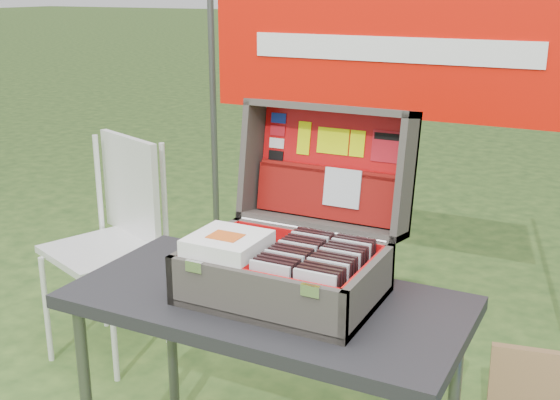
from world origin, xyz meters
The scene contains 86 objects.
table_top centered at (0.05, -0.06, 0.68)m, with size 1.12×0.56×0.04m, color black.
table_leg_bl centered at (-0.46, 0.16, 0.33)m, with size 0.04×0.04×0.66m, color #59595B.
suitcase centered at (0.09, 0.01, 0.95)m, with size 0.53×0.54×0.50m, color #443D35, non-canonical shape.
suitcase_base_bottom centered at (0.09, -0.05, 0.71)m, with size 0.53×0.38×0.02m, color #443D35.
suitcase_base_wall_front centered at (0.09, -0.22, 0.77)m, with size 0.53×0.02×0.14m, color #443D35.
suitcase_base_wall_back centered at (0.09, 0.13, 0.77)m, with size 0.53×0.02×0.14m, color #443D35.
suitcase_base_wall_left centered at (-0.16, -0.05, 0.77)m, with size 0.02×0.38×0.14m, color #443D35.
suitcase_base_wall_right centered at (0.34, -0.05, 0.77)m, with size 0.02×0.38×0.14m, color #443D35.
suitcase_liner_floor centered at (0.09, -0.05, 0.73)m, with size 0.48×0.33×0.01m, color #DB0800.
suitcase_latch_left centered at (-0.08, -0.23, 0.83)m, with size 0.05×0.01×0.03m, color silver.
suitcase_latch_right centered at (0.26, -0.23, 0.83)m, with size 0.05×0.01×0.03m, color silver.
suitcase_hinge centered at (0.09, 0.14, 0.84)m, with size 0.02×0.02×0.47m, color silver.
suitcase_lid_back centered at (0.09, 0.30, 1.01)m, with size 0.53×0.38×0.02m, color #443D35.
suitcase_lid_rim_far centered at (0.09, 0.27, 1.19)m, with size 0.53×0.02×0.14m, color #443D35.
suitcase_lid_rim_near centered at (0.09, 0.21, 0.84)m, with size 0.53×0.02×0.14m, color #443D35.
suitcase_lid_rim_left centered at (-0.16, 0.24, 1.02)m, with size 0.02×0.38×0.14m, color #443D35.
suitcase_lid_rim_right centered at (0.34, 0.24, 1.02)m, with size 0.02×0.38×0.14m, color #443D35.
suitcase_lid_liner centered at (0.09, 0.29, 1.01)m, with size 0.48×0.33×0.01m, color #DB0800.
suitcase_liner_wall_front centered at (0.09, -0.21, 0.78)m, with size 0.48×0.01×0.12m, color #DB0800.
suitcase_liner_wall_back centered at (0.09, 0.12, 0.78)m, with size 0.48×0.01×0.12m, color #DB0800.
suitcase_liner_wall_left centered at (-0.15, -0.05, 0.78)m, with size 0.01×0.33×0.12m, color #DB0800.
suitcase_liner_wall_right centered at (0.33, -0.05, 0.78)m, with size 0.01×0.33×0.12m, color #DB0800.
suitcase_lid_pocket centered at (0.09, 0.25, 0.93)m, with size 0.46×0.15×0.03m, color maroon.
suitcase_pocket_edge centered at (0.09, 0.26, 1.00)m, with size 0.45×0.02×0.02m, color maroon.
suitcase_pocket_cd centered at (0.15, 0.24, 0.96)m, with size 0.12×0.12×0.01m, color silver.
lid_sticker_cc_a centered at (-0.10, 0.30, 1.14)m, with size 0.05×0.03×0.00m, color #1933B2.
lid_sticker_cc_b centered at (-0.10, 0.30, 1.10)m, with size 0.05×0.03×0.00m, color red.
lid_sticker_cc_c centered at (-0.10, 0.29, 1.06)m, with size 0.05×0.03×0.00m, color white.
lid_sticker_cc_d centered at (-0.10, 0.28, 1.02)m, with size 0.05×0.03×0.00m, color black.
lid_card_neon_tall centered at (-0.01, 0.29, 1.09)m, with size 0.04×0.10×0.00m, color #DAF204.
lid_card_neon_main centered at (0.09, 0.29, 1.09)m, with size 0.10×0.08×0.00m, color #DAF204.
lid_card_neon_small centered at (0.17, 0.29, 1.09)m, with size 0.05×0.08×0.00m, color #DAF204.
lid_sticker_band centered at (0.26, 0.29, 1.09)m, with size 0.09×0.09×0.00m, color red.
lid_sticker_band_bar centered at (0.26, 0.30, 1.12)m, with size 0.08×0.02×0.00m, color black.
cd_left_0 centered at (0.12, -0.19, 0.80)m, with size 0.12×0.01×0.13m, color silver.
cd_left_1 centered at (0.12, -0.17, 0.80)m, with size 0.12×0.01×0.13m, color black.
cd_left_2 centered at (0.12, -0.15, 0.80)m, with size 0.12×0.01×0.13m, color black.
cd_left_3 centered at (0.12, -0.13, 0.80)m, with size 0.12×0.01×0.13m, color black.
cd_left_4 centered at (0.12, -0.11, 0.80)m, with size 0.12×0.01×0.13m, color silver.
cd_left_5 centered at (0.12, -0.09, 0.80)m, with size 0.12×0.01×0.13m, color black.
cd_left_6 centered at (0.12, -0.07, 0.80)m, with size 0.12×0.01×0.13m, color black.
cd_left_7 centered at (0.12, -0.04, 0.80)m, with size 0.12×0.01×0.13m, color black.
cd_left_8 centered at (0.12, -0.02, 0.80)m, with size 0.12×0.01×0.13m, color silver.
cd_left_9 centered at (0.12, 0.00, 0.80)m, with size 0.12×0.01×0.13m, color black.
cd_left_10 centered at (0.12, 0.02, 0.80)m, with size 0.12×0.01×0.13m, color black.
cd_left_11 centered at (0.12, 0.04, 0.80)m, with size 0.12×0.01×0.13m, color black.
cd_left_12 centered at (0.12, 0.06, 0.80)m, with size 0.12×0.01×0.13m, color silver.
cd_left_13 centered at (0.12, 0.08, 0.80)m, with size 0.12×0.01×0.13m, color black.
cd_left_14 centered at (0.12, 0.10, 0.80)m, with size 0.12×0.01×0.13m, color black.
cd_right_0 centered at (0.25, -0.19, 0.80)m, with size 0.12×0.01×0.13m, color silver.
cd_right_1 centered at (0.25, -0.17, 0.80)m, with size 0.12×0.01×0.13m, color black.
cd_right_2 centered at (0.25, -0.15, 0.80)m, with size 0.12×0.01×0.13m, color black.
cd_right_3 centered at (0.25, -0.13, 0.80)m, with size 0.12×0.01×0.13m, color black.
cd_right_4 centered at (0.25, -0.11, 0.80)m, with size 0.12×0.01×0.13m, color silver.
cd_right_5 centered at (0.25, -0.09, 0.80)m, with size 0.12×0.01×0.13m, color black.
cd_right_6 centered at (0.25, -0.07, 0.80)m, with size 0.12×0.01×0.13m, color black.
cd_right_7 centered at (0.25, -0.04, 0.80)m, with size 0.12×0.01×0.13m, color black.
cd_right_8 centered at (0.25, -0.02, 0.80)m, with size 0.12×0.01×0.13m, color silver.
cd_right_9 centered at (0.25, 0.00, 0.80)m, with size 0.12×0.01×0.13m, color black.
cd_right_10 centered at (0.25, 0.02, 0.80)m, with size 0.12×0.01×0.13m, color black.
cd_right_11 centered at (0.25, 0.04, 0.80)m, with size 0.12×0.01×0.13m, color black.
cd_right_12 centered at (0.25, 0.06, 0.80)m, with size 0.12×0.01×0.13m, color silver.
cd_right_13 centered at (0.25, 0.08, 0.80)m, with size 0.12×0.01×0.13m, color black.
cd_right_14 centered at (0.25, 0.10, 0.80)m, with size 0.12×0.01×0.13m, color black.
songbook_0 centered at (-0.04, -0.12, 0.85)m, with size 0.20×0.20×0.01m, color white.
songbook_1 centered at (-0.04, -0.12, 0.85)m, with size 0.20×0.20×0.01m, color white.
songbook_2 centered at (-0.04, -0.12, 0.86)m, with size 0.20×0.20×0.01m, color white.
songbook_3 centered at (-0.04, -0.12, 0.86)m, with size 0.20×0.20×0.01m, color white.
songbook_4 centered at (-0.04, -0.12, 0.87)m, with size 0.20×0.20×0.01m, color white.
songbook_5 centered at (-0.04, -0.12, 0.87)m, with size 0.20×0.20×0.01m, color white.
songbook_6 centered at (-0.04, -0.12, 0.88)m, with size 0.20×0.20×0.01m, color white.
songbook_7 centered at (-0.04, -0.12, 0.88)m, with size 0.20×0.20×0.01m, color white.
songbook_8 centered at (-0.04, -0.12, 0.89)m, with size 0.20×0.20×0.01m, color white.
songbook_graphic centered at (-0.04, -0.13, 0.89)m, with size 0.09×0.07×0.00m, color #D85919.
chair centered at (-1.01, 0.46, 0.46)m, with size 0.42×0.46×0.93m, color silver, non-canonical shape.
chair_seat centered at (-1.01, 0.46, 0.47)m, with size 0.42×0.42×0.03m, color silver.
chair_backrest centered at (-1.01, 0.66, 0.71)m, with size 0.42×0.03×0.44m, color silver.
chair_leg_fl centered at (-1.19, 0.28, 0.24)m, with size 0.02×0.02×0.47m, color silver.
chair_leg_fr centered at (-0.83, 0.28, 0.24)m, with size 0.02×0.02×0.47m, color silver.
chair_leg_bl centered at (-1.19, 0.64, 0.24)m, with size 0.02×0.02×0.47m, color silver.
chair_leg_br centered at (-0.83, 0.64, 0.24)m, with size 0.02×0.02×0.47m, color silver.
chair_upright_left centered at (-1.19, 0.66, 0.70)m, with size 0.02×0.02×0.44m, color silver.
chair_upright_right centered at (-0.83, 0.66, 0.70)m, with size 0.02×0.02×0.44m, color silver.
banner_post_left centered at (-0.85, 1.10, 0.85)m, with size 0.03×0.03×1.70m, color #59595B.
banner centered at (0.00, 1.09, 1.30)m, with size 1.60×0.01×0.55m, color red.
banner_text centered at (0.00, 1.08, 1.30)m, with size 1.20×0.00×0.10m, color white.
Camera 1 is at (0.90, -1.67, 1.55)m, focal length 45.00 mm.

